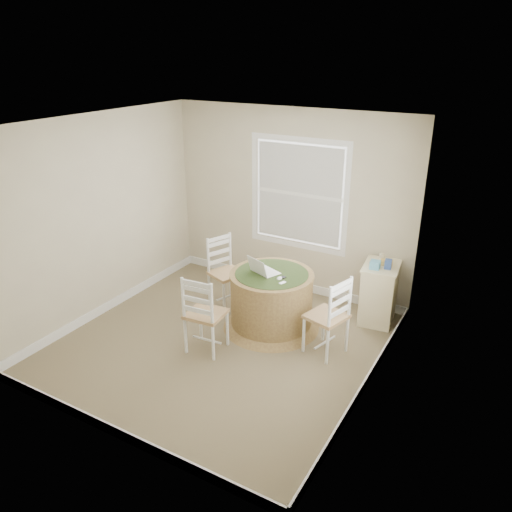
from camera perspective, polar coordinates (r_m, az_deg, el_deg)
The scene contains 14 objects.
room at distance 5.59m, azimuth -2.04°, elevation 1.67°, with size 3.64×3.64×2.64m.
round_table at distance 6.27m, azimuth 1.77°, elevation -4.83°, with size 1.22×1.22×0.75m.
chair_left at distance 6.79m, azimuth -3.33°, elevation -1.97°, with size 0.42×0.40×0.95m, color white, non-canonical shape.
chair_near at distance 5.81m, azimuth -5.75°, elevation -6.55°, with size 0.42×0.40×0.95m, color white, non-canonical shape.
chair_right at distance 5.79m, azimuth 8.06°, elevation -6.79°, with size 0.42×0.40×0.95m, color white, non-canonical shape.
laptop at distance 6.13m, azimuth 0.88°, elevation -1.67°, with size 0.41×0.39×0.23m.
mouse at distance 5.98m, azimuth 2.69°, elevation -2.57°, with size 0.06×0.09×0.03m, color white.
phone at distance 5.88m, azimuth 3.05°, elevation -3.11°, with size 0.04×0.09×0.02m, color #B7BABF.
keys at distance 6.01m, azimuth 3.12°, elevation -2.48°, with size 0.06×0.05×0.03m, color black.
corner_chest at distance 6.62m, azimuth 13.85°, elevation -4.10°, with size 0.50×0.64×0.78m.
tissue_box at distance 6.32m, azimuth 13.43°, elevation -0.99°, with size 0.12×0.12×0.10m, color #5BABD0.
box_yellow at distance 6.47m, azimuth 14.68°, elevation -0.75°, with size 0.15×0.10×0.06m, color gold.
box_blue at distance 6.36m, azimuth 14.87°, elevation -0.92°, with size 0.08×0.08×0.12m, color #335099.
cup_cream at distance 6.59m, azimuth 14.20°, elevation -0.11°, with size 0.07×0.07×0.09m, color beige.
Camera 1 is at (2.93, -4.26, 3.32)m, focal length 35.00 mm.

